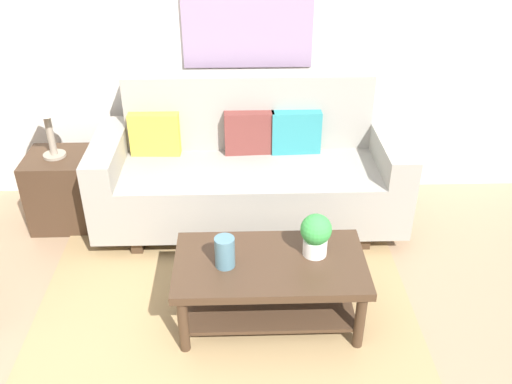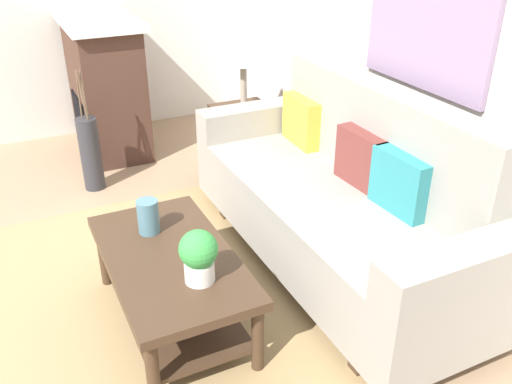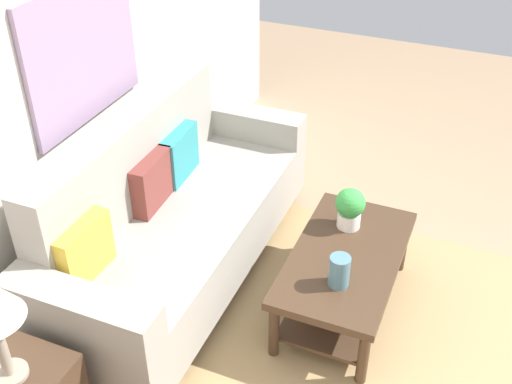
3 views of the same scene
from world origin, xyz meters
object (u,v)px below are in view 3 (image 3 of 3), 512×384
Objects in this scene: throw_pillow_maroon at (151,182)px; throw_pillow_teal at (178,154)px; throw_pillow_mustard at (83,250)px; coffee_table at (345,269)px; framed_painting at (83,52)px; tabletop_vase at (339,271)px; potted_plant_tabletop at (350,207)px; couch at (172,220)px.

throw_pillow_maroon and throw_pillow_teal have the same top height.
throw_pillow_mustard is 1.00× the size of throw_pillow_maroon.
framed_painting reaches higher than coffee_table.
tabletop_vase is (-0.50, -1.23, -0.16)m from throw_pillow_teal.
throw_pillow_teal reaches higher than coffee_table.
framed_painting is at bearing 135.20° from throw_pillow_teal.
framed_painting is (-0.36, 1.48, 0.87)m from potted_plant_tabletop.
throw_pillow_teal is (1.03, 0.00, 0.00)m from throw_pillow_mustard.
throw_pillow_mustard is at bearing -153.60° from framed_painting.
throw_pillow_mustard is 1.55m from potted_plant_tabletop.
potted_plant_tabletop is 0.28× the size of framed_painting.
potted_plant_tabletop is (0.01, -1.14, -0.11)m from throw_pillow_teal.
coffee_table is at bearing -166.34° from potted_plant_tabletop.
couch is at bearing -159.88° from throw_pillow_teal.
framed_painting is (-0.09, 1.54, 1.13)m from coffee_table.
potted_plant_tabletop is at bearing -89.35° from throw_pillow_teal.
throw_pillow_mustard is at bearing 169.62° from couch.
throw_pillow_mustard is 0.69m from throw_pillow_maroon.
throw_pillow_maroon reaches higher than coffee_table.
throw_pillow_mustard is 1.35m from tabletop_vase.
coffee_table is 1.91m from framed_painting.
coffee_table is at bearing -86.48° from framed_painting.
throw_pillow_mustard reaches higher than coffee_table.
potted_plant_tabletop is at bearing -70.61° from couch.
couch is 6.13× the size of throw_pillow_maroon.
potted_plant_tabletop is (0.52, 0.09, 0.05)m from tabletop_vase.
tabletop_vase is (-0.16, -1.10, 0.09)m from couch.
framed_painting reaches higher than tabletop_vase.
couch is 0.74m from throw_pillow_mustard.
throw_pillow_mustard is 1.00× the size of throw_pillow_teal.
tabletop_vase is (-0.16, -1.23, -0.16)m from throw_pillow_maroon.
couch is 2.01× the size of coffee_table.
couch reaches higher than potted_plant_tabletop.
throw_pillow_teal reaches higher than tabletop_vase.
framed_painting reaches higher than throw_pillow_mustard.
couch is at bearing 109.39° from potted_plant_tabletop.
throw_pillow_maroon is at bearing 180.00° from throw_pillow_teal.
throw_pillow_teal is 1.28m from coffee_table.
couch is 6.13× the size of throw_pillow_teal.
framed_painting is (0.16, 1.57, 0.92)m from tabletop_vase.
throw_pillow_teal is 0.91m from framed_painting.
potted_plant_tabletop is at bearing 13.66° from coffee_table.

